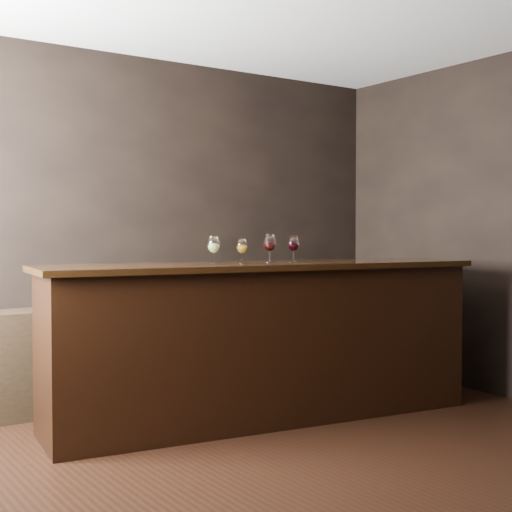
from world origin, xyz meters
TOP-DOWN VIEW (x-y plane):
  - ground at (0.00, 0.00)m, footprint 5.00×5.00m
  - room_shell at (-0.23, 0.11)m, footprint 5.02×4.52m
  - bar_counter at (0.47, 0.98)m, footprint 3.17×1.08m
  - bar_top at (0.47, 0.98)m, footprint 3.28×1.17m
  - back_bar_shelf at (-0.49, 2.03)m, footprint 2.16×0.40m
  - glass_white at (0.08, 1.02)m, footprint 0.08×0.08m
  - glass_amber at (0.30, 1.00)m, footprint 0.08×0.08m
  - glass_red_a at (0.51, 0.96)m, footprint 0.09×0.09m
  - glass_red_b at (0.74, 0.99)m, footprint 0.08×0.08m

SIDE VIEW (x-z plane):
  - ground at x=0.00m, z-range 0.00..0.00m
  - back_bar_shelf at x=-0.49m, z-range 0.00..0.78m
  - bar_counter at x=0.47m, z-range 0.00..1.09m
  - bar_top at x=0.47m, z-range 1.09..1.13m
  - glass_amber at x=0.30m, z-range 1.16..1.34m
  - glass_white at x=0.08m, z-range 1.16..1.36m
  - glass_red_b at x=0.74m, z-range 1.16..1.36m
  - glass_red_a at x=0.51m, z-range 1.16..1.37m
  - room_shell at x=-0.23m, z-range 0.40..3.21m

